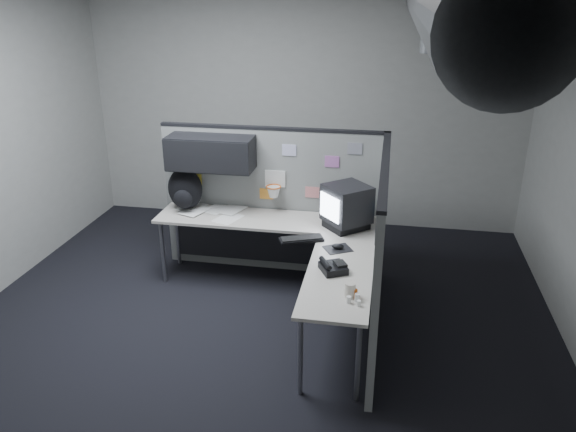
% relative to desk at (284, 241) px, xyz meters
% --- Properties ---
extents(room, '(5.62, 5.62, 3.22)m').
position_rel_desk_xyz_m(room, '(0.41, -0.70, 1.48)').
color(room, black).
rests_on(room, ground).
extents(partition_back, '(2.44, 0.42, 1.63)m').
position_rel_desk_xyz_m(partition_back, '(-0.40, 0.53, 0.38)').
color(partition_back, slate).
rests_on(partition_back, ground).
extents(partition_right, '(0.07, 2.23, 1.63)m').
position_rel_desk_xyz_m(partition_right, '(0.95, -0.49, 0.21)').
color(partition_right, slate).
rests_on(partition_right, ground).
extents(desk, '(2.31, 2.11, 0.73)m').
position_rel_desk_xyz_m(desk, '(0.00, 0.00, 0.00)').
color(desk, '#BBB4A9').
rests_on(desk, ground).
extents(monitor, '(0.55, 0.55, 0.45)m').
position_rel_desk_xyz_m(monitor, '(0.60, 0.19, 0.35)').
color(monitor, black).
rests_on(monitor, desk).
extents(keyboard, '(0.44, 0.30, 0.04)m').
position_rel_desk_xyz_m(keyboard, '(0.21, -0.21, 0.13)').
color(keyboard, black).
rests_on(keyboard, desk).
extents(mouse, '(0.30, 0.28, 0.05)m').
position_rel_desk_xyz_m(mouse, '(0.57, -0.33, 0.13)').
color(mouse, black).
rests_on(mouse, desk).
extents(phone, '(0.28, 0.29, 0.10)m').
position_rel_desk_xyz_m(phone, '(0.57, -0.77, 0.16)').
color(phone, black).
rests_on(phone, desk).
extents(bottles, '(0.12, 0.16, 0.07)m').
position_rel_desk_xyz_m(bottles, '(0.79, -1.23, 0.15)').
color(bottles, silver).
rests_on(bottles, desk).
extents(cup, '(0.11, 0.11, 0.12)m').
position_rel_desk_xyz_m(cup, '(0.75, -1.17, 0.18)').
color(cup, beige).
rests_on(cup, desk).
extents(papers, '(0.79, 0.61, 0.02)m').
position_rel_desk_xyz_m(papers, '(-0.85, 0.37, 0.12)').
color(papers, white).
rests_on(papers, desk).
extents(backpack, '(0.42, 0.39, 0.46)m').
position_rel_desk_xyz_m(backpack, '(-1.15, 0.38, 0.34)').
color(backpack, black).
rests_on(backpack, desk).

